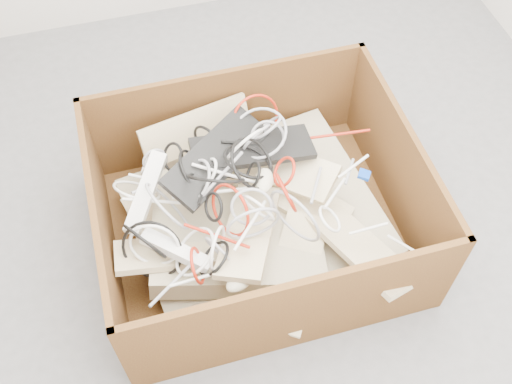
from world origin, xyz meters
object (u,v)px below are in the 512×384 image
object	(u,v)px
cardboard_box	(253,220)
power_strip_left	(146,193)
power_strip_right	(176,250)
vga_plug	(364,175)

from	to	relation	value
cardboard_box	power_strip_left	distance (m)	0.48
power_strip_right	vga_plug	xyz separation A→B (m)	(0.78, 0.14, 0.00)
vga_plug	power_strip_right	bearing A→B (deg)	-136.04
cardboard_box	power_strip_left	bearing A→B (deg)	169.37
cardboard_box	vga_plug	size ratio (longest dim) A/B	27.46
power_strip_left	vga_plug	xyz separation A→B (m)	(0.84, -0.13, -0.03)
power_strip_right	vga_plug	bearing A→B (deg)	48.87
vga_plug	power_strip_left	bearing A→B (deg)	-154.52
power_strip_left	power_strip_right	xyz separation A→B (m)	(0.06, -0.26, -0.03)
power_strip_left	power_strip_right	world-z (taller)	power_strip_left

